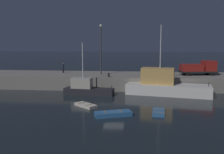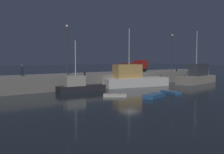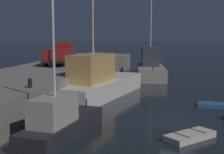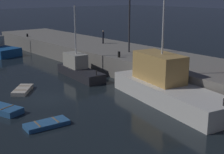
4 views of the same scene
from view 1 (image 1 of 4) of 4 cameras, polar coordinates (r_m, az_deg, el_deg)
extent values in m
plane|color=black|center=(31.22, 0.34, -6.46)|extent=(320.00, 320.00, 0.00)
cube|color=gray|center=(43.86, 1.80, -0.79)|extent=(64.73, 8.65, 2.18)
cube|color=silver|center=(38.38, 12.41, -2.73)|extent=(12.53, 5.86, 1.54)
cube|color=tan|center=(38.20, 10.16, 0.24)|extent=(5.07, 3.20, 2.36)
cylinder|color=silver|center=(37.84, 10.80, 6.67)|extent=(0.14, 0.14, 6.22)
cylinder|color=#262626|center=(38.27, 20.77, -1.55)|extent=(0.10, 0.10, 0.50)
cube|color=#232328|center=(37.79, -5.15, -3.21)|extent=(7.44, 2.73, 0.94)
cube|color=#ADA899|center=(37.88, -6.75, -1.32)|extent=(3.10, 1.88, 1.50)
cylinder|color=silver|center=(37.44, -6.57, 3.67)|extent=(0.14, 0.14, 5.12)
cylinder|color=#262626|center=(36.86, -0.16, -2.32)|extent=(0.10, 0.10, 0.50)
cube|color=#2D6099|center=(27.10, 0.26, -8.21)|extent=(4.09, 2.59, 0.47)
cube|color=olive|center=(26.84, -1.51, -7.81)|extent=(0.49, 1.21, 0.04)
cube|color=olive|center=(27.25, 2.00, -7.57)|extent=(0.49, 1.21, 0.04)
cube|color=beige|center=(30.97, -5.85, -6.29)|extent=(3.07, 2.89, 0.34)
cube|color=olive|center=(31.43, -6.60, -5.73)|extent=(0.79, 0.90, 0.04)
cube|color=olive|center=(30.42, -5.09, -6.17)|extent=(0.79, 0.90, 0.04)
cube|color=#2D6099|center=(28.50, 10.35, -7.70)|extent=(1.57, 3.10, 0.30)
cube|color=olive|center=(27.82, 10.34, -7.72)|extent=(1.15, 0.19, 0.04)
cube|color=olive|center=(29.09, 10.37, -7.03)|extent=(1.15, 0.19, 0.04)
cylinder|color=#38383D|center=(43.03, -2.48, 5.82)|extent=(0.20, 0.20, 7.96)
sphere|color=#F9EFCC|center=(43.08, -2.52, 11.35)|extent=(0.44, 0.44, 0.44)
cylinder|color=black|center=(46.60, 20.40, 1.14)|extent=(0.93, 0.40, 0.90)
cylinder|color=black|center=(44.91, 21.31, 0.85)|extent=(0.93, 0.40, 0.90)
cylinder|color=black|center=(45.23, 15.86, 1.14)|extent=(0.93, 0.40, 0.90)
cylinder|color=black|center=(43.49, 16.63, 0.85)|extent=(0.93, 0.40, 0.90)
cube|color=black|center=(45.01, 18.59, 1.16)|extent=(6.31, 3.01, 0.25)
cube|color=maroon|center=(45.60, 20.78, 2.37)|extent=(2.22, 2.45, 1.71)
cube|color=maroon|center=(44.55, 17.32, 2.03)|extent=(3.79, 2.66, 1.11)
cylinder|color=black|center=(46.32, -10.73, 1.43)|extent=(0.14, 0.14, 0.84)
cylinder|color=black|center=(46.61, -10.90, 1.46)|extent=(0.14, 0.14, 0.84)
cylinder|color=#1E2333|center=(46.38, -10.84, 2.39)|extent=(0.45, 0.45, 0.70)
sphere|color=tan|center=(46.34, -10.86, 2.97)|extent=(0.21, 0.21, 0.21)
cylinder|color=black|center=(40.28, -0.75, 0.43)|extent=(0.28, 0.28, 0.62)
camera|label=2|loc=(27.32, -79.62, -4.51)|focal=43.19mm
camera|label=3|loc=(38.26, -34.03, 3.78)|focal=54.09mm
camera|label=4|loc=(27.53, 55.14, 6.67)|focal=50.99mm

